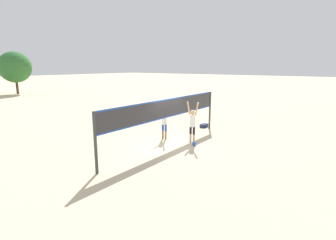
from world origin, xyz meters
The scene contains 7 objects.
ground_plane centered at (0.00, 0.00, 0.00)m, with size 200.00×200.00×0.00m, color beige.
volleyball_net centered at (0.00, 0.00, 1.73)m, with size 9.12×0.12×2.38m.
player_spiker centered at (1.00, -0.83, 1.16)m, with size 0.28×0.71×2.19m.
player_blocker centered at (0.82, 0.87, 1.05)m, with size 0.28×0.69×2.01m.
volleyball centered at (0.68, -1.15, 0.11)m, with size 0.22×0.22×0.22m.
gear_bag centered at (4.59, 0.45, 0.11)m, with size 0.56×0.34×0.23m.
tree_left_cluster centered at (6.98, 31.92, 3.77)m, with size 4.35×4.35×5.96m.
Camera 1 is at (-10.34, -7.65, 3.99)m, focal length 28.00 mm.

